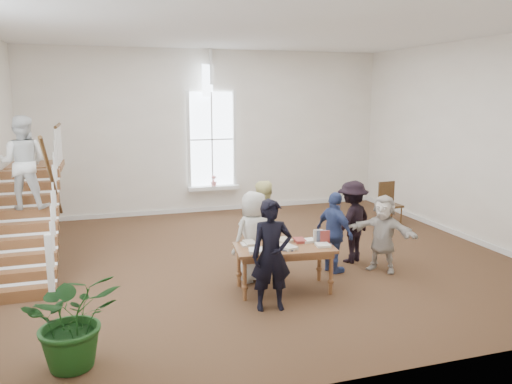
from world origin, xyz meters
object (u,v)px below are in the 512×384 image
object	(u,v)px
elderly_woman	(254,236)
library_table	(284,251)
woman_cluster_b	(352,222)
woman_cluster_c	(383,233)
floor_plant	(73,318)
woman_cluster_a	(335,233)
person_yellow	(261,226)
side_chair	(389,201)
police_officer	(271,255)

from	to	relation	value
elderly_woman	library_table	bearing A→B (deg)	104.74
woman_cluster_b	woman_cluster_c	bearing A→B (deg)	86.29
library_table	floor_plant	size ratio (longest dim) A/B	1.40
library_table	woman_cluster_b	world-z (taller)	woman_cluster_b
woman_cluster_a	woman_cluster_b	distance (m)	0.75
person_yellow	woman_cluster_a	bearing A→B (deg)	143.70
person_yellow	side_chair	xyz separation A→B (m)	(4.15, 2.25, -0.24)
elderly_woman	woman_cluster_c	distance (m)	2.47
woman_cluster_a	floor_plant	bearing A→B (deg)	96.66
floor_plant	side_chair	distance (m)	8.85
elderly_woman	woman_cluster_b	size ratio (longest dim) A/B	1.00
side_chair	library_table	bearing A→B (deg)	-144.96
woman_cluster_a	floor_plant	size ratio (longest dim) A/B	1.23
library_table	woman_cluster_a	world-z (taller)	woman_cluster_a
woman_cluster_a	woman_cluster_c	size ratio (longest dim) A/B	1.05
police_officer	woman_cluster_a	size ratio (longest dim) A/B	1.14
police_officer	woman_cluster_c	xyz separation A→B (m)	(2.56, 1.01, -0.14)
library_table	woman_cluster_c	distance (m)	2.14
library_table	woman_cluster_b	size ratio (longest dim) A/B	1.07
woman_cluster_c	person_yellow	bearing A→B (deg)	-150.37
side_chair	woman_cluster_a	bearing A→B (deg)	-140.20
woman_cluster_a	floor_plant	xyz separation A→B (m)	(-4.50, -2.08, -0.14)
person_yellow	woman_cluster_b	xyz separation A→B (m)	(1.86, -0.09, -0.04)
police_officer	woman_cluster_c	world-z (taller)	police_officer
police_officer	floor_plant	distance (m)	2.98
woman_cluster_c	floor_plant	xyz separation A→B (m)	(-5.40, -1.88, -0.11)
library_table	woman_cluster_a	xyz separation A→B (m)	(1.21, 0.56, 0.07)
woman_cluster_b	elderly_woman	bearing A→B (deg)	-17.74
library_table	woman_cluster_b	bearing A→B (deg)	35.65
elderly_woman	floor_plant	distance (m)	3.63
person_yellow	police_officer	bearing A→B (deg)	64.12
elderly_woman	person_yellow	size ratio (longest dim) A/B	0.95
library_table	side_chair	xyz separation A→B (m)	(4.10, 3.35, -0.08)
person_yellow	woman_cluster_a	xyz separation A→B (m)	(1.26, -0.54, -0.09)
woman_cluster_c	woman_cluster_b	bearing A→B (deg)	163.37
woman_cluster_a	floor_plant	world-z (taller)	woman_cluster_a
person_yellow	woman_cluster_b	size ratio (longest dim) A/B	1.05
police_officer	woman_cluster_b	distance (m)	2.80
person_yellow	side_chair	bearing A→B (deg)	-164.54
library_table	woman_cluster_a	bearing A→B (deg)	31.28
library_table	person_yellow	size ratio (longest dim) A/B	1.01
elderly_woman	woman_cluster_a	bearing A→B (deg)	163.15
police_officer	side_chair	size ratio (longest dim) A/B	1.59
floor_plant	elderly_woman	bearing A→B (deg)	35.76
elderly_woman	woman_cluster_a	xyz separation A→B (m)	(1.56, -0.04, -0.05)
woman_cluster_c	side_chair	distance (m)	3.60
woman_cluster_a	woman_cluster_c	xyz separation A→B (m)	(0.90, -0.20, -0.04)
woman_cluster_c	floor_plant	size ratio (longest dim) A/B	1.17
police_officer	woman_cluster_b	world-z (taller)	police_officer
woman_cluster_b	woman_cluster_c	distance (m)	0.72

